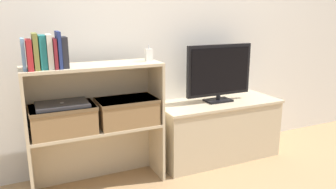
{
  "coord_description": "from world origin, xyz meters",
  "views": [
    {
      "loc": [
        -1.01,
        -2.01,
        1.22
      ],
      "look_at": [
        0.0,
        0.15,
        0.62
      ],
      "focal_mm": 35.0,
      "sensor_mm": 36.0,
      "label": 1
    }
  ],
  "objects_px": {
    "tv": "(219,72)",
    "book_skyblue": "(23,54)",
    "laptop": "(62,104)",
    "book_ivory": "(49,52)",
    "baby_monitor": "(149,55)",
    "book_crimson": "(29,55)",
    "book_navy": "(59,50)",
    "tv_stand": "(217,129)",
    "book_teal": "(43,52)",
    "book_maroon": "(55,53)",
    "book_olive": "(35,51)",
    "storage_basket_left": "(63,118)",
    "book_charcoal": "(64,52)",
    "storage_basket_right": "(127,110)"
  },
  "relations": [
    {
      "from": "book_maroon",
      "to": "baby_monitor",
      "type": "distance_m",
      "value": 0.64
    },
    {
      "from": "baby_monitor",
      "to": "laptop",
      "type": "distance_m",
      "value": 0.68
    },
    {
      "from": "tv",
      "to": "storage_basket_right",
      "type": "relative_size",
      "value": 1.42
    },
    {
      "from": "book_skyblue",
      "to": "baby_monitor",
      "type": "bearing_deg",
      "value": 3.17
    },
    {
      "from": "tv",
      "to": "storage_basket_right",
      "type": "distance_m",
      "value": 0.85
    },
    {
      "from": "book_maroon",
      "to": "laptop",
      "type": "bearing_deg",
      "value": 53.48
    },
    {
      "from": "book_ivory",
      "to": "storage_basket_right",
      "type": "relative_size",
      "value": 0.5
    },
    {
      "from": "book_ivory",
      "to": "storage_basket_right",
      "type": "distance_m",
      "value": 0.66
    },
    {
      "from": "book_teal",
      "to": "storage_basket_right",
      "type": "bearing_deg",
      "value": 3.28
    },
    {
      "from": "tv",
      "to": "book_skyblue",
      "type": "xyz_separation_m",
      "value": [
        -1.46,
        -0.11,
        0.23
      ]
    },
    {
      "from": "laptop",
      "to": "tv",
      "type": "bearing_deg",
      "value": 3.47
    },
    {
      "from": "tv",
      "to": "storage_basket_left",
      "type": "xyz_separation_m",
      "value": [
        -1.26,
        -0.08,
        -0.2
      ]
    },
    {
      "from": "tv_stand",
      "to": "storage_basket_right",
      "type": "height_order",
      "value": "storage_basket_right"
    },
    {
      "from": "book_crimson",
      "to": "storage_basket_right",
      "type": "distance_m",
      "value": 0.74
    },
    {
      "from": "book_maroon",
      "to": "book_navy",
      "type": "relative_size",
      "value": 0.81
    },
    {
      "from": "book_navy",
      "to": "book_charcoal",
      "type": "relative_size",
      "value": 1.18
    },
    {
      "from": "book_crimson",
      "to": "storage_basket_left",
      "type": "distance_m",
      "value": 0.46
    },
    {
      "from": "book_teal",
      "to": "storage_basket_left",
      "type": "height_order",
      "value": "book_teal"
    },
    {
      "from": "storage_basket_left",
      "to": "book_ivory",
      "type": "bearing_deg",
      "value": -149.97
    },
    {
      "from": "tv_stand",
      "to": "book_ivory",
      "type": "relative_size",
      "value": 5.04
    },
    {
      "from": "book_charcoal",
      "to": "storage_basket_right",
      "type": "height_order",
      "value": "book_charcoal"
    },
    {
      "from": "book_crimson",
      "to": "book_ivory",
      "type": "xyz_separation_m",
      "value": [
        0.11,
        0.0,
        0.01
      ]
    },
    {
      "from": "tv",
      "to": "laptop",
      "type": "xyz_separation_m",
      "value": [
        -1.26,
        -0.08,
        -0.11
      ]
    },
    {
      "from": "book_olive",
      "to": "book_charcoal",
      "type": "height_order",
      "value": "book_olive"
    },
    {
      "from": "book_navy",
      "to": "storage_basket_left",
      "type": "bearing_deg",
      "value": 96.84
    },
    {
      "from": "book_olive",
      "to": "storage_basket_left",
      "type": "relative_size",
      "value": 0.52
    },
    {
      "from": "tv_stand",
      "to": "book_olive",
      "type": "relative_size",
      "value": 4.82
    },
    {
      "from": "book_ivory",
      "to": "laptop",
      "type": "height_order",
      "value": "book_ivory"
    },
    {
      "from": "book_skyblue",
      "to": "book_ivory",
      "type": "xyz_separation_m",
      "value": [
        0.15,
        0.0,
        0.01
      ]
    },
    {
      "from": "book_skyblue",
      "to": "book_charcoal",
      "type": "height_order",
      "value": "book_charcoal"
    },
    {
      "from": "book_teal",
      "to": "storage_basket_right",
      "type": "distance_m",
      "value": 0.69
    },
    {
      "from": "laptop",
      "to": "tv_stand",
      "type": "bearing_deg",
      "value": 3.54
    },
    {
      "from": "book_maroon",
      "to": "baby_monitor",
      "type": "xyz_separation_m",
      "value": [
        0.64,
        0.05,
        -0.05
      ]
    },
    {
      "from": "book_olive",
      "to": "storage_basket_right",
      "type": "xyz_separation_m",
      "value": [
        0.57,
        0.03,
        -0.45
      ]
    },
    {
      "from": "book_ivory",
      "to": "laptop",
      "type": "relative_size",
      "value": 0.63
    },
    {
      "from": "tv",
      "to": "book_maroon",
      "type": "height_order",
      "value": "book_maroon"
    },
    {
      "from": "book_teal",
      "to": "tv_stand",
      "type": "bearing_deg",
      "value": 4.58
    },
    {
      "from": "book_ivory",
      "to": "book_teal",
      "type": "bearing_deg",
      "value": 180.0
    },
    {
      "from": "book_crimson",
      "to": "book_navy",
      "type": "xyz_separation_m",
      "value": [
        0.17,
        0.0,
        0.02
      ]
    },
    {
      "from": "tv",
      "to": "storage_basket_left",
      "type": "height_order",
      "value": "tv"
    },
    {
      "from": "tv_stand",
      "to": "tv",
      "type": "relative_size",
      "value": 1.78
    },
    {
      "from": "book_maroon",
      "to": "tv",
      "type": "bearing_deg",
      "value": 4.75
    },
    {
      "from": "book_ivory",
      "to": "baby_monitor",
      "type": "relative_size",
      "value": 1.8
    },
    {
      "from": "tv",
      "to": "book_olive",
      "type": "distance_m",
      "value": 1.42
    },
    {
      "from": "tv_stand",
      "to": "tv",
      "type": "distance_m",
      "value": 0.5
    },
    {
      "from": "book_teal",
      "to": "laptop",
      "type": "bearing_deg",
      "value": 18.52
    },
    {
      "from": "tv_stand",
      "to": "book_navy",
      "type": "xyz_separation_m",
      "value": [
        -1.26,
        -0.11,
        0.75
      ]
    },
    {
      "from": "book_teal",
      "to": "book_maroon",
      "type": "distance_m",
      "value": 0.07
    },
    {
      "from": "book_skyblue",
      "to": "book_maroon",
      "type": "relative_size",
      "value": 1.03
    },
    {
      "from": "book_ivory",
      "to": "storage_basket_right",
      "type": "bearing_deg",
      "value": 3.53
    }
  ]
}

